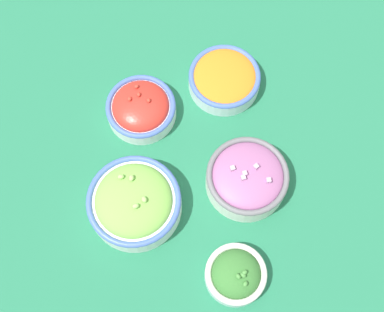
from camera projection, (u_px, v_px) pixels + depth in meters
name	position (u px, v px, depth m)	size (l,w,h in m)	color
ground_plane	(192.00, 161.00, 1.13)	(3.00, 3.00, 0.00)	#23704C
bowl_carrots	(224.00, 79.00, 1.16)	(0.16, 0.16, 0.05)	silver
bowl_lettuce	(134.00, 202.00, 1.05)	(0.19, 0.19, 0.09)	white
bowl_red_onion	(247.00, 178.00, 1.07)	(0.17, 0.17, 0.08)	silver
bowl_cherry_tomatoes	(141.00, 108.00, 1.14)	(0.15, 0.15, 0.07)	white
bowl_broccoli	(236.00, 274.00, 1.02)	(0.12, 0.12, 0.07)	silver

